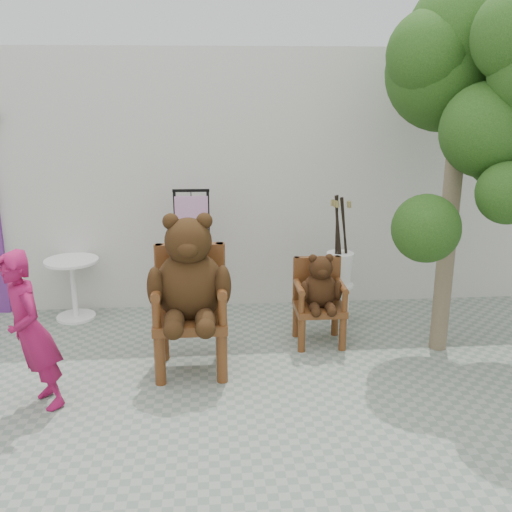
# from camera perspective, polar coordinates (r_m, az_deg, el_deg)

# --- Properties ---
(ground_plane) EXTENTS (60.00, 60.00, 0.00)m
(ground_plane) POSITION_cam_1_polar(r_m,az_deg,el_deg) (5.03, -3.65, -15.37)
(ground_plane) COLOR gray
(ground_plane) RESTS_ON ground
(back_wall) EXTENTS (9.00, 1.00, 3.00)m
(back_wall) POSITION_cam_1_polar(r_m,az_deg,el_deg) (7.46, -4.35, 7.55)
(back_wall) COLOR beige
(back_wall) RESTS_ON ground
(chair_big) EXTENTS (0.75, 0.80, 1.52)m
(chair_big) POSITION_cam_1_polar(r_m,az_deg,el_deg) (5.49, -6.34, -2.77)
(chair_big) COLOR #4E2810
(chair_big) RESTS_ON ground
(chair_small) EXTENTS (0.50, 0.52, 0.97)m
(chair_small) POSITION_cam_1_polar(r_m,az_deg,el_deg) (6.17, 6.08, -3.37)
(chair_small) COLOR #4E2810
(chair_small) RESTS_ON ground
(person) EXTENTS (0.55, 0.60, 1.38)m
(person) POSITION_cam_1_polar(r_m,az_deg,el_deg) (5.21, -20.66, -6.75)
(person) COLOR #911144
(person) RESTS_ON ground
(cafe_table) EXTENTS (0.60, 0.60, 0.70)m
(cafe_table) POSITION_cam_1_polar(r_m,az_deg,el_deg) (7.12, -17.02, -2.36)
(cafe_table) COLOR white
(cafe_table) RESTS_ON ground
(display_stand) EXTENTS (0.46, 0.36, 1.51)m
(display_stand) POSITION_cam_1_polar(r_m,az_deg,el_deg) (6.74, -5.98, -1.46)
(display_stand) COLOR black
(display_stand) RESTS_ON ground
(stool_bucket) EXTENTS (0.32, 0.32, 1.45)m
(stool_bucket) POSITION_cam_1_polar(r_m,az_deg,el_deg) (6.70, 7.96, -1.12)
(stool_bucket) COLOR white
(stool_bucket) RESTS_ON ground
(tree) EXTENTS (1.82, 1.97, 3.59)m
(tree) POSITION_cam_1_polar(r_m,az_deg,el_deg) (6.08, 20.38, 15.01)
(tree) COLOR brown
(tree) RESTS_ON ground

